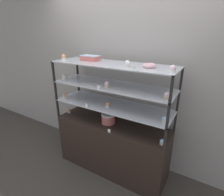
# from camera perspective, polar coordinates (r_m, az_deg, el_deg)

# --- Properties ---
(ground_plane) EXTENTS (20.00, 20.00, 0.00)m
(ground_plane) POSITION_cam_1_polar(r_m,az_deg,el_deg) (2.80, 0.00, -21.46)
(ground_plane) COLOR #38332D
(back_wall) EXTENTS (8.00, 0.05, 2.60)m
(back_wall) POSITION_cam_1_polar(r_m,az_deg,el_deg) (2.48, 4.65, 7.17)
(back_wall) COLOR gray
(back_wall) RESTS_ON ground_plane
(display_base) EXTENTS (1.54, 0.49, 0.74)m
(display_base) POSITION_cam_1_polar(r_m,az_deg,el_deg) (2.56, 0.00, -15.35)
(display_base) COLOR black
(display_base) RESTS_ON ground_plane
(display_riser_lower) EXTENTS (1.54, 0.49, 0.26)m
(display_riser_lower) POSITION_cam_1_polar(r_m,az_deg,el_deg) (2.25, 0.00, -2.53)
(display_riser_lower) COLOR black
(display_riser_lower) RESTS_ON display_base
(display_riser_middle) EXTENTS (1.54, 0.49, 0.26)m
(display_riser_middle) POSITION_cam_1_polar(r_m,az_deg,el_deg) (2.16, 0.00, 3.91)
(display_riser_middle) COLOR black
(display_riser_middle) RESTS_ON display_riser_lower
(display_riser_upper) EXTENTS (1.54, 0.49, 0.26)m
(display_riser_upper) POSITION_cam_1_polar(r_m,az_deg,el_deg) (2.10, 0.00, 10.82)
(display_riser_upper) COLOR black
(display_riser_upper) RESTS_ON display_riser_middle
(layer_cake_centerpiece) EXTENTS (0.18, 0.18, 0.14)m
(layer_cake_centerpiece) POSITION_cam_1_polar(r_m,az_deg,el_deg) (2.33, -1.22, -6.62)
(layer_cake_centerpiece) COLOR #C66660
(layer_cake_centerpiece) RESTS_ON display_base
(sheet_cake_frosted) EXTENTS (0.24, 0.14, 0.07)m
(sheet_cake_frosted) POSITION_cam_1_polar(r_m,az_deg,el_deg) (2.34, -7.18, 12.89)
(sheet_cake_frosted) COLOR #C66660
(sheet_cake_frosted) RESTS_ON display_riser_upper
(cupcake_0) EXTENTS (0.05, 0.05, 0.06)m
(cupcake_0) POSITION_cam_1_polar(r_m,az_deg,el_deg) (2.71, -13.85, -4.06)
(cupcake_0) COLOR white
(cupcake_0) RESTS_ON display_base
(cupcake_1) EXTENTS (0.05, 0.05, 0.06)m
(cupcake_1) POSITION_cam_1_polar(r_m,az_deg,el_deg) (2.02, 16.05, -13.64)
(cupcake_1) COLOR #CCB28C
(cupcake_1) RESTS_ON display_base
(price_tag_0) EXTENTS (0.04, 0.00, 0.04)m
(price_tag_0) POSITION_cam_1_polar(r_m,az_deg,el_deg) (2.15, -0.96, -10.70)
(price_tag_0) COLOR white
(price_tag_0) RESTS_ON display_base
(cupcake_2) EXTENTS (0.05, 0.05, 0.07)m
(cupcake_2) POSITION_cam_1_polar(r_m,az_deg,el_deg) (2.55, -15.17, 0.66)
(cupcake_2) COLOR beige
(cupcake_2) RESTS_ON display_riser_lower
(cupcake_3) EXTENTS (0.05, 0.05, 0.07)m
(cupcake_3) POSITION_cam_1_polar(r_m,az_deg,el_deg) (2.17, -1.35, -2.21)
(cupcake_3) COLOR white
(cupcake_3) RESTS_ON display_riser_lower
(cupcake_4) EXTENTS (0.05, 0.05, 0.07)m
(cupcake_4) POSITION_cam_1_polar(r_m,az_deg,el_deg) (1.90, 16.72, -6.67)
(cupcake_4) COLOR beige
(cupcake_4) RESTS_ON display_riser_lower
(price_tag_1) EXTENTS (0.04, 0.00, 0.04)m
(price_tag_1) POSITION_cam_1_polar(r_m,az_deg,el_deg) (2.20, -8.33, -2.38)
(price_tag_1) COLOR white
(price_tag_1) RESTS_ON display_riser_lower
(cupcake_5) EXTENTS (0.06, 0.06, 0.07)m
(cupcake_5) POSITION_cam_1_polar(r_m,az_deg,el_deg) (2.51, -15.37, 6.72)
(cupcake_5) COLOR beige
(cupcake_5) RESTS_ON display_riser_middle
(cupcake_6) EXTENTS (0.06, 0.06, 0.07)m
(cupcake_6) POSITION_cam_1_polar(r_m,az_deg,el_deg) (2.06, -1.71, 4.47)
(cupcake_6) COLOR #CCB28C
(cupcake_6) RESTS_ON display_riser_middle
(cupcake_7) EXTENTS (0.06, 0.06, 0.07)m
(cupcake_7) POSITION_cam_1_polar(r_m,az_deg,el_deg) (1.79, 17.54, 0.85)
(cupcake_7) COLOR #CCB28C
(cupcake_7) RESTS_ON display_riser_middle
(price_tag_2) EXTENTS (0.04, 0.00, 0.04)m
(price_tag_2) POSITION_cam_1_polar(r_m,az_deg,el_deg) (2.00, -4.49, 3.48)
(price_tag_2) COLOR white
(price_tag_2) RESTS_ON display_riser_middle
(cupcake_8) EXTENTS (0.06, 0.06, 0.07)m
(cupcake_8) POSITION_cam_1_polar(r_m,az_deg,el_deg) (2.49, -15.52, 12.76)
(cupcake_8) COLOR white
(cupcake_8) RESTS_ON display_riser_upper
(cupcake_9) EXTENTS (0.06, 0.06, 0.07)m
(cupcake_9) POSITION_cam_1_polar(r_m,az_deg,el_deg) (1.90, 5.03, 11.09)
(cupcake_9) COLOR beige
(cupcake_9) RESTS_ON display_riser_upper
(cupcake_10) EXTENTS (0.06, 0.06, 0.07)m
(cupcake_10) POSITION_cam_1_polar(r_m,az_deg,el_deg) (1.72, 19.21, 8.99)
(cupcake_10) COLOR white
(cupcake_10) RESTS_ON display_riser_upper
(price_tag_3) EXTENTS (0.04, 0.00, 0.04)m
(price_tag_3) POSITION_cam_1_polar(r_m,az_deg,el_deg) (1.72, 7.28, 9.64)
(price_tag_3) COLOR white
(price_tag_3) RESTS_ON display_riser_upper
(donut_glazed) EXTENTS (0.14, 0.14, 0.04)m
(donut_glazed) POSITION_cam_1_polar(r_m,az_deg,el_deg) (1.90, 12.05, 10.32)
(donut_glazed) COLOR #EFB2BC
(donut_glazed) RESTS_ON display_riser_upper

